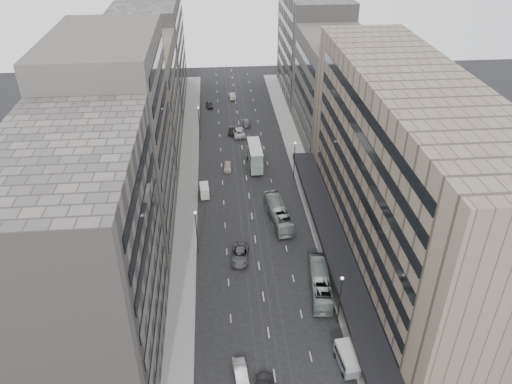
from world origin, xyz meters
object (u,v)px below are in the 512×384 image
object	(u,v)px
bus_far	(278,213)
sedan_2	(240,255)
vw_microbus	(347,358)
sedan_1	(241,373)
double_decker	(255,156)
bus_near	(320,283)
panel_van	(204,190)

from	to	relation	value
bus_far	sedan_2	bearing A→B (deg)	46.96
bus_far	vw_microbus	world-z (taller)	bus_far
bus_far	sedan_2	xyz separation A→B (m)	(-7.48, -10.11, -0.87)
sedan_1	vw_microbus	bearing A→B (deg)	-3.13
double_decker	bus_far	bearing A→B (deg)	-84.29
bus_near	bus_far	distance (m)	18.95
sedan_2	bus_near	bearing A→B (deg)	-29.80
bus_near	sedan_2	distance (m)	14.21
bus_near	sedan_1	bearing A→B (deg)	55.02
sedan_1	double_decker	bearing A→B (deg)	77.77
double_decker	sedan_2	size ratio (longest dim) A/B	1.59
bus_near	vw_microbus	distance (m)	13.82
panel_van	sedan_2	world-z (taller)	panel_van
bus_far	double_decker	xyz separation A→B (m)	(-2.41, 20.58, 1.04)
vw_microbus	panel_van	distance (m)	45.57
vw_microbus	sedan_1	world-z (taller)	vw_microbus
bus_near	double_decker	distance (m)	39.64
bus_far	sedan_1	distance (m)	34.04
vw_microbus	sedan_2	distance (m)	25.32
bus_near	panel_van	size ratio (longest dim) A/B	2.98
vw_microbus	bus_near	bearing A→B (deg)	86.99
vw_microbus	double_decker	bearing A→B (deg)	91.67
bus_far	vw_microbus	distance (m)	32.67
bus_near	double_decker	size ratio (longest dim) A/B	1.24
double_decker	sedan_1	size ratio (longest dim) A/B	2.09
vw_microbus	sedan_1	size ratio (longest dim) A/B	1.10
bus_near	sedan_1	size ratio (longest dim) A/B	2.60
vw_microbus	panel_van	world-z (taller)	vw_microbus
bus_near	vw_microbus	world-z (taller)	bus_near
bus_far	sedan_1	size ratio (longest dim) A/B	2.72
sedan_2	vw_microbus	bearing A→B (deg)	-54.77
double_decker	vw_microbus	bearing A→B (deg)	-83.37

